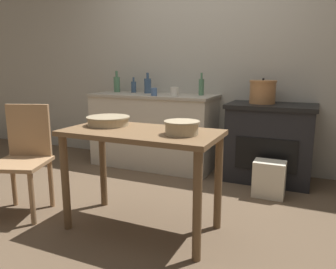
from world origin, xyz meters
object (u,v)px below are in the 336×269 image
bottle_center_left (117,84)px  cup_center (154,92)px  flour_sack (269,179)px  bottle_left (148,85)px  mixing_bowl_small (182,127)px  chair (24,156)px  stove (270,142)px  work_table (141,148)px  cup_center_right (175,92)px  bottle_far_left (134,87)px  bottle_mid_left (201,87)px  stock_pot (263,92)px  mixing_bowl_large (108,120)px

bottle_center_left → cup_center: 0.73m
flour_sack → bottle_left: 1.80m
mixing_bowl_small → bottle_left: 1.91m
chair → bottle_left: bottle_left is taller
stove → work_table: stove is taller
cup_center_right → chair: bearing=-115.8°
flour_sack → cup_center_right: size_ratio=3.42×
bottle_left → cup_center: 0.36m
work_table → cup_center: 1.41m
work_table → bottle_far_left: size_ratio=5.89×
bottle_far_left → cup_center: 0.54m
bottle_mid_left → cup_center: 0.53m
stove → stock_pot: size_ratio=3.22×
cup_center → bottle_mid_left: bearing=29.3°
stove → chair: (-1.71, -1.61, 0.06)m
mixing_bowl_small → bottle_left: bearing=124.3°
chair → bottle_mid_left: bottle_mid_left is taller
bottle_far_left → bottle_center_left: (-0.23, -0.03, 0.03)m
bottle_far_left → bottle_left: (0.21, -0.03, 0.02)m
stove → bottle_left: size_ratio=3.58×
cup_center_right → mixing_bowl_large: bearing=-90.5°
bottle_left → stove: bearing=-2.6°
bottle_left → chair: bearing=-98.6°
stove → mixing_bowl_large: mixing_bowl_large is taller
chair → mixing_bowl_large: bearing=-3.6°
bottle_mid_left → flour_sack: bearing=-31.6°
work_table → bottle_mid_left: (-0.07, 1.53, 0.34)m
mixing_bowl_small → cup_center_right: (-0.63, 1.34, 0.12)m
flour_sack → stock_pot: 0.92m
stove → bottle_center_left: bearing=177.8°
work_table → bottle_far_left: bearing=121.5°
stove → bottle_center_left: size_ratio=3.32×
cup_center → cup_center_right: (0.22, 0.05, 0.01)m
mixing_bowl_small → cup_center_right: 1.49m
bottle_mid_left → bottle_center_left: size_ratio=0.94×
flour_sack → bottle_far_left: bottle_far_left is taller
mixing_bowl_large → cup_center_right: size_ratio=3.35×
mixing_bowl_small → cup_center: cup_center is taller
chair → mixing_bowl_small: size_ratio=3.70×
mixing_bowl_large → cup_center: size_ratio=3.79×
stove → bottle_left: bearing=177.4°
mixing_bowl_small → bottle_mid_left: bearing=104.1°
flour_sack → stove: bearing=98.3°
work_table → chair: size_ratio=1.26×
stock_pot → cup_center_right: stock_pot is taller
stove → bottle_center_left: bottle_center_left is taller
cup_center_right → stove: bearing=9.0°
flour_sack → mixing_bowl_small: 1.29m
chair → stock_pot: stock_pot is taller
stove → flour_sack: stove is taller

